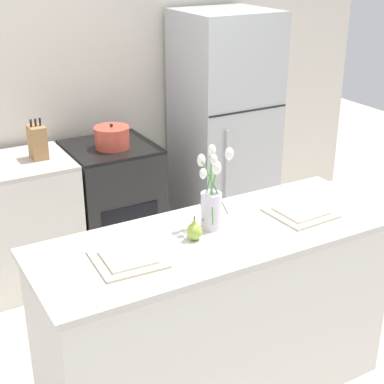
# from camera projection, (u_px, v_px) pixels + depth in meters

# --- Properties ---
(back_wall) EXTENTS (5.20, 0.08, 2.70)m
(back_wall) POSITION_uv_depth(u_px,v_px,m) (73.00, 73.00, 4.24)
(back_wall) COLOR silver
(back_wall) RESTS_ON ground_plane
(kitchen_island) EXTENTS (1.80, 0.66, 0.95)m
(kitchen_island) POSITION_uv_depth(u_px,v_px,m) (216.00, 316.00, 2.99)
(kitchen_island) COLOR silver
(kitchen_island) RESTS_ON ground_plane
(stove_range) EXTENTS (0.60, 0.61, 0.90)m
(stove_range) POSITION_uv_depth(u_px,v_px,m) (114.00, 204.00, 4.32)
(stove_range) COLOR black
(stove_range) RESTS_ON ground_plane
(refrigerator) EXTENTS (0.68, 0.67, 1.77)m
(refrigerator) POSITION_uv_depth(u_px,v_px,m) (224.00, 128.00, 4.58)
(refrigerator) COLOR #B7BABC
(refrigerator) RESTS_ON ground_plane
(flower_vase) EXTENTS (0.18, 0.14, 0.41)m
(flower_vase) POSITION_uv_depth(u_px,v_px,m) (211.00, 199.00, 2.79)
(flower_vase) COLOR silver
(flower_vase) RESTS_ON kitchen_island
(pear_figurine) EXTENTS (0.07, 0.07, 0.12)m
(pear_figurine) POSITION_uv_depth(u_px,v_px,m) (194.00, 230.00, 2.72)
(pear_figurine) COLOR #9EBC47
(pear_figurine) RESTS_ON kitchen_island
(plate_setting_left) EXTENTS (0.31, 0.31, 0.02)m
(plate_setting_left) POSITION_uv_depth(u_px,v_px,m) (128.00, 258.00, 2.56)
(plate_setting_left) COLOR beige
(plate_setting_left) RESTS_ON kitchen_island
(plate_setting_right) EXTENTS (0.31, 0.31, 0.02)m
(plate_setting_right) POSITION_uv_depth(u_px,v_px,m) (300.00, 212.00, 2.99)
(plate_setting_right) COLOR beige
(plate_setting_right) RESTS_ON kitchen_island
(cooking_pot) EXTENTS (0.25, 0.25, 0.17)m
(cooking_pot) POSITION_uv_depth(u_px,v_px,m) (112.00, 137.00, 4.08)
(cooking_pot) COLOR #CC4C38
(cooking_pot) RESTS_ON stove_range
(knife_block) EXTENTS (0.10, 0.14, 0.27)m
(knife_block) POSITION_uv_depth(u_px,v_px,m) (38.00, 142.00, 3.87)
(knife_block) COLOR #A37547
(knife_block) RESTS_ON back_counter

